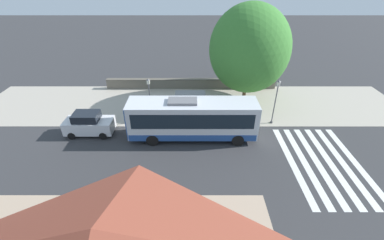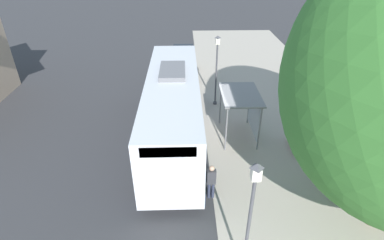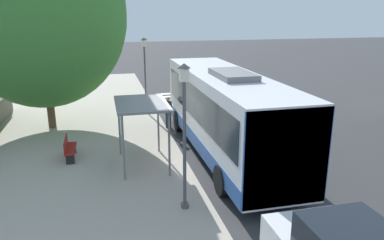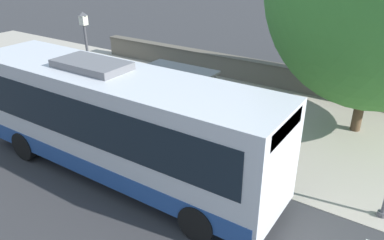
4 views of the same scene
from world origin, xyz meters
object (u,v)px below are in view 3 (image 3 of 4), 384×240
Objects in this scene: pedestrian at (168,110)px; street_lamp_far at (184,126)px; shade_tree at (40,15)px; street_lamp_near at (145,69)px; bus at (225,112)px; bench at (69,148)px; bus_shelter at (137,113)px.

street_lamp_far is (-0.94, -8.05, 1.64)m from pedestrian.
pedestrian is at bearing -14.01° from shade_tree.
street_lamp_near is 0.99× the size of street_lamp_far.
street_lamp_near is at bearing 102.88° from pedestrian.
shade_tree is (-7.28, 5.67, 3.69)m from bus.
street_lamp_near is 11.23m from street_lamp_far.
street_lamp_near is (-2.28, 7.42, 0.70)m from bus.
bus reaches higher than pedestrian.
bench is 6.41m from street_lamp_far.
bus is 4.61m from street_lamp_far.
pedestrian is at bearing 35.00° from bench.
bus is at bearing -37.94° from shade_tree.
street_lamp_far is (0.99, -3.62, 0.51)m from bus_shelter.
shade_tree reaches higher than street_lamp_near.
street_lamp_far reaches higher than bus.
bus_shelter is at bearing -57.12° from shade_tree.
bus_shelter is at bearing -113.52° from pedestrian.
pedestrian is 1.11× the size of bench.
street_lamp_far is at bearing -123.31° from bus.
street_lamp_far is 0.44× the size of shade_tree.
shade_tree is at bearing 122.88° from bus_shelter.
bus_shelter reaches higher than pedestrian.
pedestrian is 0.37× the size of street_lamp_far.
bus is 3.71× the size of bus_shelter.
bus_shelter is at bearing 105.26° from street_lamp_far.
bus_shelter is at bearing -25.16° from bench.
bus is 3.50m from bus_shelter.
shade_tree is (-5.72, 1.43, 4.60)m from pedestrian.
pedestrian is at bearing 66.48° from bus_shelter.
street_lamp_far reaches higher than bench.
bus_shelter is 0.29× the size of shade_tree.
bench is at bearing -121.07° from street_lamp_near.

